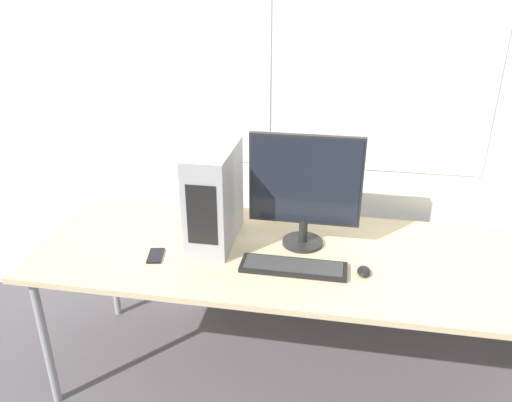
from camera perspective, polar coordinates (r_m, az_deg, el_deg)
wall_back at (r=2.65m, az=7.34°, el=11.38°), size 8.00×0.07×2.70m
desk at (r=2.36m, az=5.66°, el=-6.87°), size 2.52×0.87×0.76m
pc_tower at (r=2.35m, az=-4.82°, el=0.60°), size 0.19×0.43×0.47m
monitor_main at (r=2.28m, az=5.62°, el=1.64°), size 0.51×0.19×0.54m
keyboard at (r=2.21m, az=4.30°, el=-7.53°), size 0.47×0.14×0.02m
mouse at (r=2.22m, az=12.22°, el=-7.85°), size 0.06×0.08×0.03m
cell_phone at (r=2.35m, az=-11.40°, el=-6.14°), size 0.09×0.14×0.01m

